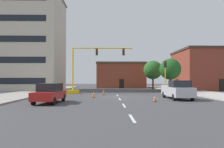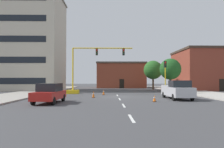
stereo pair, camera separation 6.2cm
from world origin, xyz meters
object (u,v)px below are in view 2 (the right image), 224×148
Objects in this scene: tree_right_far at (153,70)px; traffic_signal_gantry at (82,78)px; sedan_red_near_left at (50,93)px; traffic_cone_roadside_b at (104,92)px; pickup_truck_silver at (177,90)px; tree_right_mid at (170,69)px; traffic_cone_roadside_a at (93,94)px; traffic_light_pole_right at (165,70)px; traffic_cone_roadside_c at (154,99)px.

traffic_signal_gantry is at bearing -136.01° from tree_right_far.
sedan_red_near_left is at bearing -120.34° from tree_right_far.
pickup_truck_silver is at bearing -38.49° from traffic_cone_roadside_b.
sedan_red_near_left is at bearing -133.32° from tree_right_mid.
tree_right_mid reaches higher than traffic_cone_roadside_a.
tree_right_far reaches higher than sedan_red_near_left.
tree_right_far is at bearing 56.64° from traffic_cone_roadside_b.
tree_right_far reaches higher than traffic_cone_roadside_b.
traffic_signal_gantry is 12.79× the size of traffic_cone_roadside_b.
traffic_signal_gantry is 7.49m from traffic_cone_roadside_a.
traffic_light_pole_right is at bearing 32.30° from traffic_cone_roadside_a.
tree_right_far is at bearing 85.18° from traffic_light_pole_right.
traffic_cone_roadside_c is (-6.36, -16.04, -3.57)m from tree_right_mid.
pickup_truck_silver is 7.11× the size of traffic_cone_roadside_b.
traffic_signal_gantry is at bearing 83.94° from sedan_red_near_left.
traffic_cone_roadside_c is (8.26, -11.37, -1.99)m from traffic_signal_gantry.
sedan_red_near_left is (-14.74, -25.19, -3.22)m from tree_right_far.
tree_right_mid is 13.80m from traffic_cone_roadside_b.
pickup_truck_silver is at bearing -95.73° from tree_right_far.
traffic_light_pole_right is at bearing 69.53° from traffic_cone_roadside_c.
traffic_cone_roadside_b is at bearing -147.91° from tree_right_mid.
traffic_cone_roadside_c is at bearing -36.63° from traffic_cone_roadside_a.
traffic_signal_gantry reaches higher than tree_right_far.
traffic_cone_roadside_c is at bearing -61.03° from traffic_cone_roadside_b.
traffic_cone_roadside_a is (-10.08, -6.37, -3.15)m from traffic_light_pole_right.
tree_right_mid is 1.06× the size of pickup_truck_silver.
traffic_cone_roadside_a is 1.26× the size of traffic_cone_roadside_c.
pickup_truck_silver reaches higher than traffic_cone_roadside_c.
traffic_signal_gantry reaches higher than traffic_cone_roadside_c.
tree_right_mid reaches higher than traffic_cone_roadside_b.
traffic_cone_roadside_a is 1.01× the size of traffic_cone_roadside_b.
traffic_signal_gantry is 12.38m from traffic_light_pole_right.
tree_right_far is 1.13× the size of pickup_truck_silver.
traffic_signal_gantry is at bearing 107.98° from traffic_cone_roadside_a.
tree_right_mid is at bearing 75.98° from pickup_truck_silver.
traffic_cone_roadside_c is at bearing -111.63° from tree_right_mid.
tree_right_mid is at bearing 32.09° from traffic_cone_roadside_b.
pickup_truck_silver is (-1.04, -8.24, -2.55)m from traffic_light_pole_right.
tree_right_mid is 1.24× the size of sedan_red_near_left.
traffic_cone_roadside_a is at bearing -147.70° from traffic_light_pole_right.
tree_right_far is at bearing 77.97° from traffic_cone_roadside_c.
traffic_signal_gantry is at bearing 143.79° from traffic_cone_roadside_b.
sedan_red_near_left reaches higher than traffic_cone_roadside_b.
traffic_light_pole_right is 0.84× the size of tree_right_mid.
traffic_light_pole_right is 9.73m from traffic_cone_roadside_b.
traffic_cone_roadside_b is at bearing 76.48° from traffic_cone_roadside_a.
traffic_light_pole_right is 0.89× the size of pickup_truck_silver.
tree_right_far reaches higher than pickup_truck_silver.
tree_right_mid is 17.29m from traffic_cone_roadside_a.
pickup_truck_silver is 8.88× the size of traffic_cone_roadside_c.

